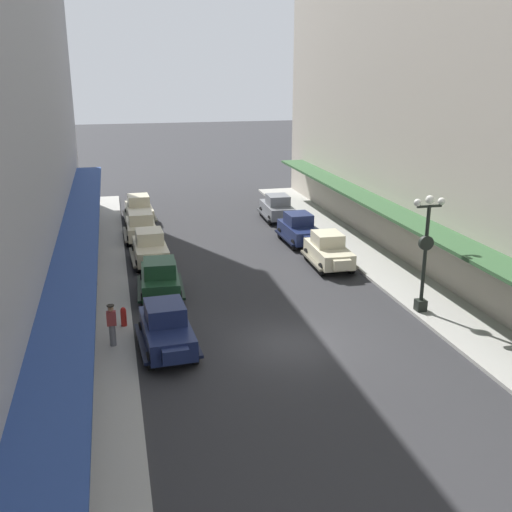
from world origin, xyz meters
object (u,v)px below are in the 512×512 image
(parked_car_3, at_px, (166,327))
(parked_car_7, at_px, (150,247))
(parked_car_2, at_px, (160,277))
(parked_car_1, at_px, (299,228))
(parked_car_6, at_px, (328,250))
(pedestrian_1, at_px, (84,255))
(pedestrian_0, at_px, (94,268))
(fire_hydrant, at_px, (124,316))
(parked_car_0, at_px, (139,208))
(pedestrian_2, at_px, (112,325))
(parked_car_5, at_px, (277,207))
(lamp_post_with_clock, at_px, (426,249))
(parked_car_4, at_px, (141,226))

(parked_car_3, distance_m, parked_car_7, 10.97)
(parked_car_7, bearing_deg, parked_car_2, -88.93)
(parked_car_1, distance_m, parked_car_6, 4.71)
(parked_car_6, bearing_deg, pedestrian_1, 171.52)
(parked_car_2, height_order, pedestrian_0, parked_car_2)
(parked_car_6, relative_size, fire_hydrant, 5.24)
(parked_car_0, xyz_separation_m, pedestrian_2, (-2.07, -20.15, 0.07))
(parked_car_5, xyz_separation_m, parked_car_6, (-0.06, -10.72, 0.00))
(parked_car_5, height_order, lamp_post_with_clock, lamp_post_with_clock)
(parked_car_5, xyz_separation_m, pedestrian_2, (-11.60, -18.32, 0.07))
(parked_car_2, bearing_deg, parked_car_5, 54.44)
(parked_car_3, xyz_separation_m, parked_car_7, (0.15, 10.97, 0.00))
(parked_car_0, xyz_separation_m, parked_car_1, (9.29, -7.84, 0.00))
(pedestrian_1, bearing_deg, parked_car_4, 60.39)
(parked_car_0, bearing_deg, lamp_post_with_clock, -60.56)
(pedestrian_0, bearing_deg, parked_car_5, 42.14)
(parked_car_4, xyz_separation_m, pedestrian_1, (-3.26, -5.73, 0.05))
(lamp_post_with_clock, xyz_separation_m, pedestrian_1, (-14.54, 9.11, -2.00))
(parked_car_5, height_order, pedestrian_0, parked_car_5)
(parked_car_1, height_order, parked_car_7, same)
(parked_car_2, relative_size, lamp_post_with_clock, 0.84)
(parked_car_0, bearing_deg, pedestrian_2, -95.87)
(parked_car_1, height_order, pedestrian_2, parked_car_1)
(parked_car_7, bearing_deg, pedestrian_1, -165.92)
(pedestrian_1, bearing_deg, pedestrian_0, -77.52)
(lamp_post_with_clock, bearing_deg, parked_car_2, 156.09)
(parked_car_4, bearing_deg, parked_car_6, -38.53)
(parked_car_6, bearing_deg, parked_car_0, 127.05)
(parked_car_2, bearing_deg, parked_car_7, 91.07)
(parked_car_2, height_order, parked_car_7, same)
(parked_car_3, distance_m, pedestrian_1, 10.63)
(pedestrian_2, bearing_deg, parked_car_2, 66.75)
(parked_car_7, bearing_deg, parked_car_5, 40.02)
(parked_car_2, bearing_deg, pedestrian_0, 148.89)
(pedestrian_1, bearing_deg, parked_car_3, -71.67)
(parked_car_2, bearing_deg, parked_car_0, 90.74)
(pedestrian_1, bearing_deg, lamp_post_with_clock, -32.08)
(parked_car_0, bearing_deg, fire_hydrant, -95.02)
(fire_hydrant, bearing_deg, pedestrian_0, 103.29)
(parked_car_4, relative_size, pedestrian_1, 2.60)
(pedestrian_2, bearing_deg, pedestrian_0, 96.37)
(parked_car_5, xyz_separation_m, parked_car_7, (-9.43, -7.92, 0.00))
(parked_car_1, height_order, parked_car_2, same)
(parked_car_0, height_order, parked_car_5, same)
(parked_car_2, xyz_separation_m, pedestrian_0, (-3.06, 1.84, 0.07))
(parked_car_0, relative_size, lamp_post_with_clock, 0.83)
(parked_car_5, bearing_deg, lamp_post_with_clock, -84.86)
(parked_car_7, bearing_deg, parked_car_4, 92.79)
(parked_car_4, height_order, parked_car_7, same)
(pedestrian_0, bearing_deg, parked_car_7, 48.04)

